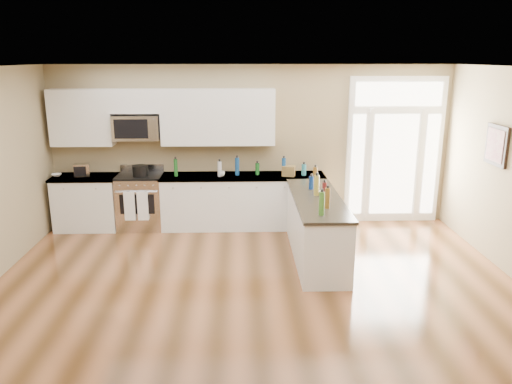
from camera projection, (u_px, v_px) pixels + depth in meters
ground at (260, 339)px, 5.33m from camera, size 8.00×8.00×0.00m
room_shell at (260, 185)px, 4.89m from camera, size 8.00×8.00×8.00m
back_cabinet_left at (87, 204)px, 8.69m from camera, size 1.10×0.66×0.94m
back_cabinet_right at (243, 203)px, 8.77m from camera, size 2.85×0.66×0.94m
peninsula_cabinet at (316, 230)px, 7.41m from camera, size 0.69×2.32×0.94m
upper_cabinet_left at (82, 118)px, 8.44m from camera, size 1.04×0.33×0.95m
upper_cabinet_right at (218, 117)px, 8.51m from camera, size 1.94×0.33×0.95m
upper_cabinet_short at (136, 101)px, 8.40m from camera, size 0.82×0.33×0.40m
microwave at (137, 127)px, 8.48m from camera, size 0.78×0.41×0.42m
entry_door at (394, 151)px, 8.88m from camera, size 1.70×0.10×2.60m
wall_art_near at (496, 145)px, 7.11m from camera, size 0.05×0.58×0.58m
kitchen_range at (141, 201)px, 8.71m from camera, size 0.77×0.68×1.08m
stockpot at (140, 170)px, 8.49m from camera, size 0.34×0.34×0.20m
toaster_oven at (82, 170)px, 8.54m from camera, size 0.29×0.25×0.22m
cardboard_box at (289, 171)px, 8.55m from camera, size 0.25×0.20×0.18m
bowl_left at (57, 175)px, 8.55m from camera, size 0.21×0.21×0.04m
bowl_peninsula at (324, 193)px, 7.41m from camera, size 0.20×0.20×0.05m
cup_counter at (221, 174)px, 8.55m from camera, size 0.12×0.12×0.09m
counter_bottles at (283, 178)px, 7.83m from camera, size 2.37×2.41×0.31m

